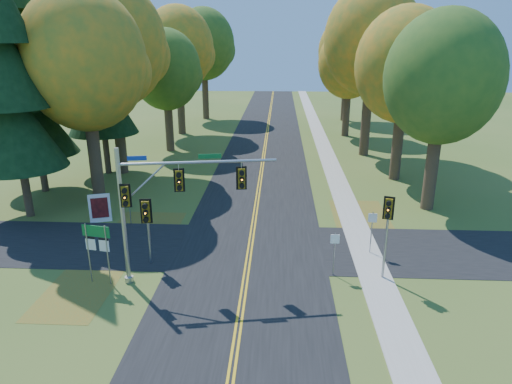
{
  "coord_description": "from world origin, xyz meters",
  "views": [
    {
      "loc": [
        1.5,
        -20.64,
        10.88
      ],
      "look_at": [
        0.32,
        2.06,
        3.2
      ],
      "focal_mm": 32.0,
      "sensor_mm": 36.0,
      "label": 1
    }
  ],
  "objects_px": {
    "traffic_mast": "(161,198)",
    "info_kiosk": "(100,208)",
    "route_sign_cluster": "(97,242)",
    "east_signal_pole": "(388,217)"
  },
  "relations": [
    {
      "from": "east_signal_pole",
      "to": "traffic_mast",
      "type": "bearing_deg",
      "value": -158.37
    },
    {
      "from": "route_sign_cluster",
      "to": "traffic_mast",
      "type": "bearing_deg",
      "value": 17.98
    },
    {
      "from": "traffic_mast",
      "to": "east_signal_pole",
      "type": "distance_m",
      "value": 10.24
    },
    {
      "from": "route_sign_cluster",
      "to": "info_kiosk",
      "type": "xyz_separation_m",
      "value": [
        -2.81,
        7.36,
        -1.19
      ]
    },
    {
      "from": "east_signal_pole",
      "to": "info_kiosk",
      "type": "distance_m",
      "value": 17.4
    },
    {
      "from": "traffic_mast",
      "to": "route_sign_cluster",
      "type": "relative_size",
      "value": 2.38
    },
    {
      "from": "traffic_mast",
      "to": "info_kiosk",
      "type": "xyz_separation_m",
      "value": [
        -5.83,
        6.98,
        -3.25
      ]
    },
    {
      "from": "east_signal_pole",
      "to": "route_sign_cluster",
      "type": "bearing_deg",
      "value": -157.48
    },
    {
      "from": "traffic_mast",
      "to": "route_sign_cluster",
      "type": "bearing_deg",
      "value": 177.39
    },
    {
      "from": "traffic_mast",
      "to": "east_signal_pole",
      "type": "relative_size",
      "value": 1.67
    }
  ]
}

